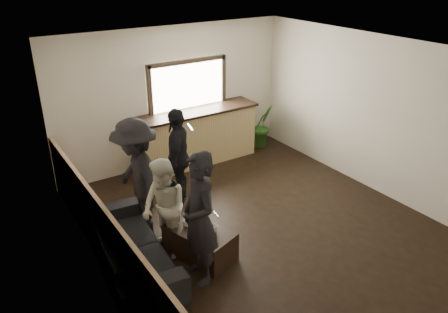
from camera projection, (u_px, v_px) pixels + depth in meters
ground at (263, 226)px, 7.07m from camera, size 5.00×6.00×0.01m
room_shell at (225, 154)px, 6.09m from camera, size 5.01×6.01×2.80m
bar_counter at (195, 134)px, 9.00m from camera, size 2.70×0.68×2.13m
sofa at (131, 246)px, 6.05m from camera, size 1.06×2.28×0.64m
coffee_table at (200, 243)px, 6.29m from camera, size 0.84×1.12×0.44m
cup_a at (186, 223)px, 6.27m from camera, size 0.12×0.12×0.09m
cup_b at (214, 228)px, 6.15m from camera, size 0.14×0.14×0.09m
potted_plant at (262, 126)px, 9.88m from camera, size 0.55×0.46×0.96m
person_a at (199, 219)px, 5.57m from camera, size 0.53×0.72×1.85m
person_b at (164, 209)px, 6.12m from camera, size 0.69×0.82×1.49m
person_c at (137, 179)px, 6.54m from camera, size 0.79×1.27×1.89m
person_d at (178, 156)px, 7.47m from camera, size 0.94×1.06×1.72m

